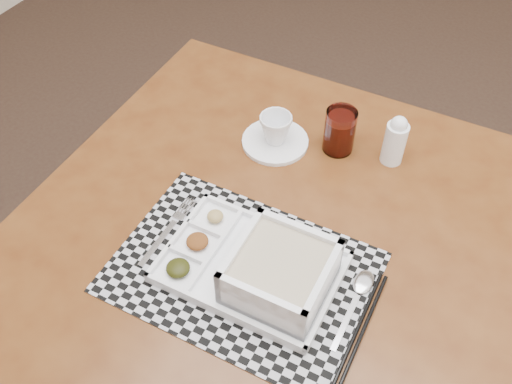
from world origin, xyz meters
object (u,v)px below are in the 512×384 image
creamer_bottle (395,140)px  dining_table (274,252)px  serving_tray (270,271)px  cup (276,129)px  juice_glass (339,132)px

creamer_bottle → dining_table: bearing=-113.9°
dining_table → serving_tray: 0.17m
dining_table → serving_tray: size_ratio=3.11×
cup → creamer_bottle: 0.26m
dining_table → juice_glass: bearing=87.0°
dining_table → serving_tray: serving_tray is taller
serving_tray → creamer_bottle: (0.08, 0.41, 0.02)m
dining_table → creamer_bottle: creamer_bottle is taller
cup → dining_table: bearing=-81.0°
serving_tray → cup: size_ratio=4.52×
serving_tray → dining_table: bearing=113.6°
juice_glass → creamer_bottle: bearing=11.6°
juice_glass → creamer_bottle: size_ratio=0.86×
cup → juice_glass: (0.13, 0.05, 0.00)m
dining_table → juice_glass: 0.30m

